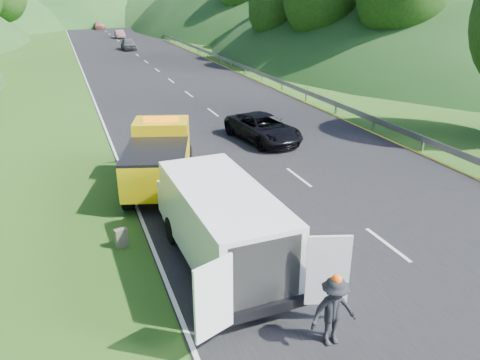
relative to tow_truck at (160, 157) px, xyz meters
name	(u,v)px	position (x,y,z in m)	size (l,w,h in m)	color
ground	(273,232)	(2.61, -5.17, -1.26)	(320.00, 320.00, 0.00)	#38661E
road_surface	(146,62)	(5.61, 34.83, -1.25)	(14.00, 200.00, 0.02)	black
guardrail	(183,47)	(12.91, 47.33, -1.26)	(0.06, 140.00, 1.52)	gray
tree_line_right	(249,39)	(25.61, 54.83, -1.26)	(14.00, 140.00, 14.00)	#2D5619
hills_backdrop	(99,17)	(9.11, 129.53, -1.26)	(201.00, 288.60, 44.00)	#2D5B23
tow_truck	(160,157)	(0.00, 0.00, 0.00)	(3.86, 6.36, 2.57)	black
white_van	(221,221)	(0.42, -6.32, 0.11)	(3.74, 6.88, 2.42)	black
woman	(183,231)	(-0.15, -4.02, -1.26)	(0.62, 0.45, 1.70)	white
child	(199,250)	(0.01, -5.37, -1.26)	(0.46, 0.36, 0.95)	tan
worker	(331,343)	(1.68, -10.36, -1.26)	(1.10, 0.63, 1.70)	black
suitcase	(121,238)	(-2.16, -4.33, -0.96)	(0.37, 0.21, 0.60)	#66604C
passing_suv	(263,141)	(6.23, 4.10, -1.26)	(2.27, 4.93, 1.37)	black
dist_car_a	(129,50)	(5.43, 46.46, -1.26)	(1.70, 4.23, 1.44)	#46464A
dist_car_b	(120,38)	(6.40, 62.81, -1.26)	(1.35, 3.86, 1.27)	brown
dist_car_c	(100,29)	(5.00, 82.46, -1.26)	(1.95, 4.81, 1.39)	#A56252
dist_car_d	(104,23)	(7.75, 102.24, -1.26)	(1.70, 4.23, 1.44)	#8A6161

